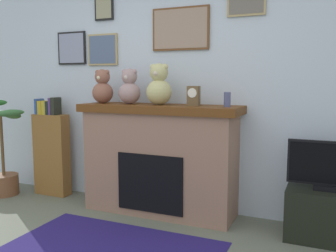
% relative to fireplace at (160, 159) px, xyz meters
% --- Properties ---
extents(back_wall, '(5.20, 0.15, 2.60)m').
position_rel_fireplace_xyz_m(back_wall, '(-0.05, 0.30, 0.73)').
color(back_wall, silver).
rests_on(back_wall, ground_plane).
extents(fireplace, '(1.69, 0.53, 1.14)m').
position_rel_fireplace_xyz_m(fireplace, '(0.00, 0.00, 0.00)').
color(fireplace, '#936B58').
rests_on(fireplace, ground_plane).
extents(bookshelf, '(0.44, 0.16, 1.18)m').
position_rel_fireplace_xyz_m(bookshelf, '(-1.46, 0.04, -0.04)').
color(bookshelf, brown).
rests_on(bookshelf, ground_plane).
extents(potted_plant, '(0.52, 0.53, 1.15)m').
position_rel_fireplace_xyz_m(potted_plant, '(-1.98, -0.22, -0.17)').
color(potted_plant, brown).
rests_on(potted_plant, ground_plane).
extents(tv_stand, '(0.64, 0.40, 0.45)m').
position_rel_fireplace_xyz_m(tv_stand, '(1.60, -0.06, -0.35)').
color(tv_stand, black).
rests_on(tv_stand, ground_plane).
extents(television, '(0.65, 0.14, 0.43)m').
position_rel_fireplace_xyz_m(television, '(1.60, -0.06, 0.08)').
color(television, black).
rests_on(television, tv_stand).
extents(area_rug, '(1.77, 0.94, 0.01)m').
position_rel_fireplace_xyz_m(area_rug, '(0.00, -0.91, -0.57)').
color(area_rug, navy).
rests_on(area_rug, ground_plane).
extents(candle_jar, '(0.06, 0.06, 0.14)m').
position_rel_fireplace_xyz_m(candle_jar, '(0.71, -0.02, 0.63)').
color(candle_jar, '#4C517A').
rests_on(candle_jar, fireplace).
extents(mantel_clock, '(0.11, 0.09, 0.19)m').
position_rel_fireplace_xyz_m(mantel_clock, '(0.37, -0.02, 0.66)').
color(mantel_clock, brown).
rests_on(mantel_clock, fireplace).
extents(teddy_bear_tan, '(0.23, 0.23, 0.37)m').
position_rel_fireplace_xyz_m(teddy_bear_tan, '(-0.67, -0.02, 0.73)').
color(teddy_bear_tan, '#8D5947').
rests_on(teddy_bear_tan, fireplace).
extents(teddy_bear_cream, '(0.23, 0.23, 0.37)m').
position_rel_fireplace_xyz_m(teddy_bear_cream, '(-0.34, -0.02, 0.73)').
color(teddy_bear_cream, '#A78788').
rests_on(teddy_bear_cream, fireplace).
extents(teddy_bear_brown, '(0.26, 0.26, 0.42)m').
position_rel_fireplace_xyz_m(teddy_bear_brown, '(0.00, -0.02, 0.75)').
color(teddy_bear_brown, '#C4BD7F').
rests_on(teddy_bear_brown, fireplace).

